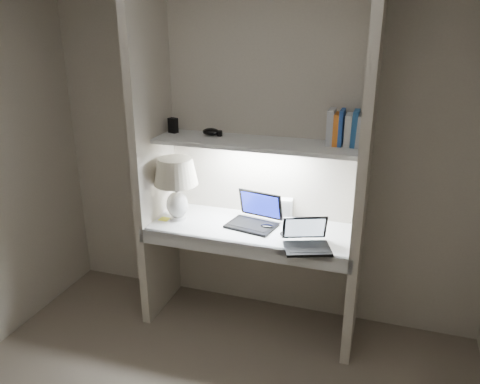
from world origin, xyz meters
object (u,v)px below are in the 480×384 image
at_px(laptop_netbook, 306,241).
at_px(speaker, 285,209).
at_px(book_row, 344,129).
at_px(table_lamp, 176,179).
at_px(laptop_main, 255,218).

height_order(laptop_netbook, speaker, laptop_netbook).
relative_size(speaker, book_row, 0.65).
distance_m(table_lamp, laptop_netbook, 1.02).
xyz_separation_m(table_lamp, book_row, (1.12, 0.20, 0.39)).
distance_m(laptop_netbook, book_row, 0.77).
distance_m(speaker, book_row, 0.74).
xyz_separation_m(laptop_netbook, book_row, (0.15, 0.36, 0.66)).
relative_size(table_lamp, laptop_netbook, 1.29).
bearing_deg(laptop_main, table_lamp, -159.99).
distance_m(table_lamp, speaker, 0.81).
height_order(table_lamp, speaker, table_lamp).
bearing_deg(table_lamp, laptop_netbook, -8.99).
bearing_deg(table_lamp, book_row, 10.25).
relative_size(table_lamp, laptop_main, 1.22).
height_order(laptop_main, laptop_netbook, laptop_main).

